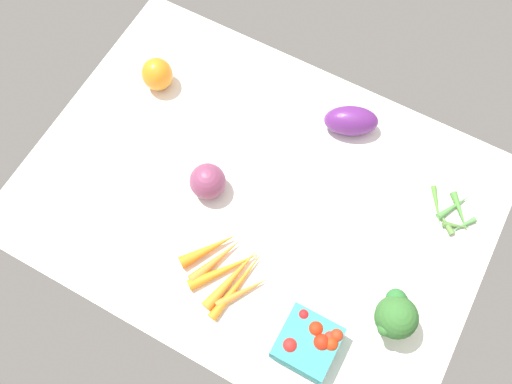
% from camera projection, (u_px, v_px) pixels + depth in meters
% --- Properties ---
extents(tablecloth, '(1.04, 0.76, 0.02)m').
position_uv_depth(tablecloth, '(256.00, 197.00, 1.30)').
color(tablecloth, white).
rests_on(tablecloth, ground).
extents(broccoli_head, '(0.09, 0.10, 0.11)m').
position_uv_depth(broccoli_head, '(396.00, 315.00, 1.12)').
color(broccoli_head, '#9BCE7D').
rests_on(broccoli_head, tablecloth).
extents(berry_basket, '(0.11, 0.11, 0.07)m').
position_uv_depth(berry_basket, '(309.00, 342.00, 1.13)').
color(berry_basket, teal).
rests_on(berry_basket, tablecloth).
extents(okra_pile, '(0.12, 0.12, 0.02)m').
position_uv_depth(okra_pile, '(453.00, 214.00, 1.27)').
color(okra_pile, '#567E3D').
rests_on(okra_pile, tablecloth).
extents(eggplant, '(0.15, 0.12, 0.07)m').
position_uv_depth(eggplant, '(351.00, 121.00, 1.33)').
color(eggplant, '#5F2472').
rests_on(eggplant, tablecloth).
extents(carrot_bunch, '(0.20, 0.19, 0.03)m').
position_uv_depth(carrot_bunch, '(226.00, 270.00, 1.21)').
color(carrot_bunch, orange).
rests_on(carrot_bunch, tablecloth).
extents(red_onion_near_basket, '(0.08, 0.08, 0.08)m').
position_uv_depth(red_onion_near_basket, '(208.00, 181.00, 1.26)').
color(red_onion_near_basket, '#7F3A5A').
rests_on(red_onion_near_basket, tablecloth).
extents(bell_pepper_orange, '(0.10, 0.10, 0.08)m').
position_uv_depth(bell_pepper_orange, '(157.00, 74.00, 1.37)').
color(bell_pepper_orange, orange).
rests_on(bell_pepper_orange, tablecloth).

